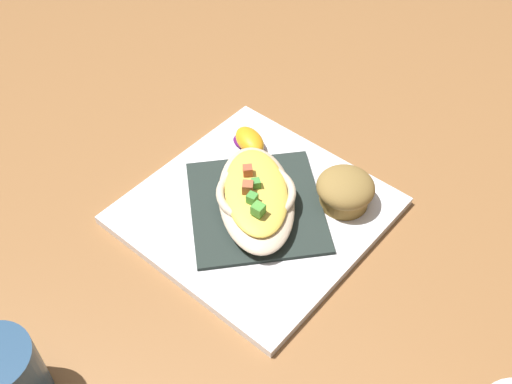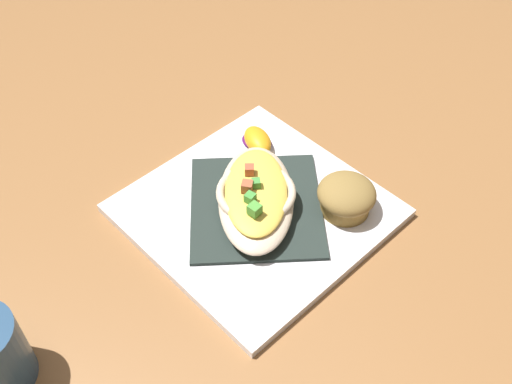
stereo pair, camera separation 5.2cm
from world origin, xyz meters
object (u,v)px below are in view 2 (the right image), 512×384
object	(u,v)px
gratin_dish	(256,195)
muffin	(346,196)
square_plate	(256,211)
orange_garnish	(258,141)

from	to	relation	value
gratin_dish	muffin	world-z (taller)	gratin_dish
square_plate	muffin	xyz separation A→B (m)	(-0.10, 0.06, 0.03)
orange_garnish	gratin_dish	bearing A→B (deg)	56.44
square_plate	muffin	distance (m)	0.12
square_plate	gratin_dish	distance (m)	0.03
square_plate	orange_garnish	distance (m)	0.12
muffin	orange_garnish	world-z (taller)	muffin
square_plate	muffin	bearing A→B (deg)	146.38
muffin	gratin_dish	bearing A→B (deg)	-33.55
gratin_dish	orange_garnish	distance (m)	0.12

